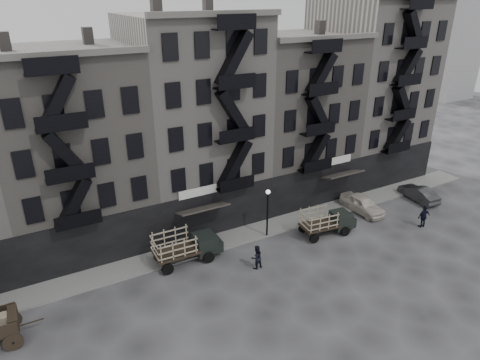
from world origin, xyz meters
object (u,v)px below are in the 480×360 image
stake_truck_east (327,219)px  car_east (362,204)px  car_far (419,193)px  policeman (424,216)px  pedestrian_mid (256,257)px  stake_truck_west (186,244)px

stake_truck_east → car_east: size_ratio=1.07×
car_far → car_east: bearing=-0.6°
car_east → policeman: (2.56, -4.62, 0.23)m
pedestrian_mid → stake_truck_east: bearing=-175.0°
pedestrian_mid → policeman: size_ratio=0.92×
stake_truck_east → policeman: (7.99, -3.14, -0.34)m
pedestrian_mid → policeman: 15.67m
stake_truck_east → car_far: (11.93, 0.63, -0.65)m
stake_truck_west → car_far: stake_truck_west is taller
stake_truck_west → car_east: 17.15m
car_far → pedestrian_mid: pedestrian_mid is taller
car_east → pedestrian_mid: (-13.01, -2.82, 0.15)m
car_east → stake_truck_east: bearing=-167.3°
stake_truck_east → car_far: 11.97m
car_far → policeman: 5.46m
car_far → policeman: (-3.94, -3.77, 0.30)m
stake_truck_west → policeman: (19.68, -5.10, -0.45)m
pedestrian_mid → policeman: bearing=168.3°
stake_truck_east → car_far: stake_truck_east is taller
pedestrian_mid → policeman: (15.56, -1.80, 0.08)m
stake_truck_west → pedestrian_mid: size_ratio=2.77×
car_far → policeman: bearing=50.6°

